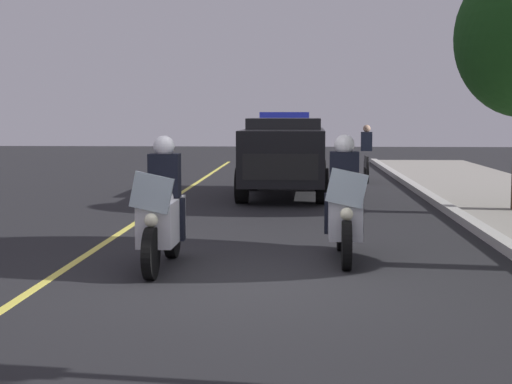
{
  "coord_description": "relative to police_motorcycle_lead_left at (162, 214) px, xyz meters",
  "views": [
    {
      "loc": [
        9.39,
        0.64,
        2.0
      ],
      "look_at": [
        -1.78,
        0.0,
        0.9
      ],
      "focal_mm": 55.78,
      "sensor_mm": 36.0,
      "label": 1
    }
  ],
  "objects": [
    {
      "name": "lane_stripe_center",
      "position": [
        0.77,
        -1.25,
        -0.7
      ],
      "size": [
        48.0,
        0.12,
        0.01
      ],
      "primitive_type": "cube",
      "color": "#E0D14C",
      "rests_on": "ground"
    },
    {
      "name": "ground_plane",
      "position": [
        0.77,
        1.16,
        -0.7
      ],
      "size": [
        80.0,
        80.0,
        0.0
      ],
      "primitive_type": "plane",
      "color": "black"
    },
    {
      "name": "cyclist_background",
      "position": [
        -13.39,
        3.72,
        0.14
      ],
      "size": [
        1.76,
        0.32,
        1.69
      ],
      "color": "black",
      "rests_on": "ground"
    },
    {
      "name": "police_motorcycle_lead_left",
      "position": [
        0.0,
        0.0,
        0.0
      ],
      "size": [
        2.14,
        0.56,
        1.72
      ],
      "color": "black",
      "rests_on": "ground"
    },
    {
      "name": "police_suv",
      "position": [
        -9.17,
        1.39,
        0.37
      ],
      "size": [
        4.93,
        2.13,
        2.05
      ],
      "color": "black",
      "rests_on": "ground"
    },
    {
      "name": "police_motorcycle_lead_right",
      "position": [
        -0.74,
        2.4,
        0.0
      ],
      "size": [
        2.14,
        0.56,
        1.72
      ],
      "color": "black",
      "rests_on": "ground"
    }
  ]
}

